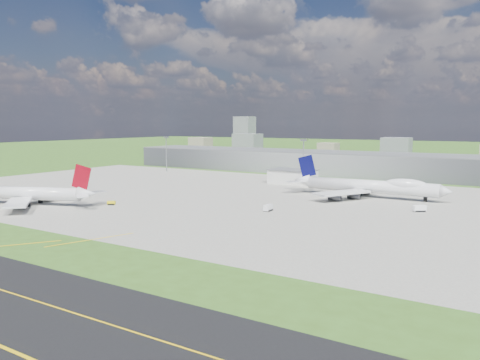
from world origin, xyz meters
The scene contains 20 objects.
ground centered at (0.00, 150.00, 0.00)m, with size 1400.00×1400.00×0.00m, color #375A1C.
apron centered at (10.00, 40.00, 0.04)m, with size 360.00×190.00×0.08m, color gray.
terminal centered at (0.00, 165.00, 7.50)m, with size 300.00×42.00×15.00m, color gray.
ops_building centered at (10.00, 100.00, 4.00)m, with size 26.00×16.00×8.00m, color silver.
mast_west centered at (-100.00, 115.00, 17.71)m, with size 3.50×2.00×25.90m.
mast_center centered at (10.00, 115.00, 17.71)m, with size 3.50×2.00×25.90m.
airliner_red_twin centered at (-57.82, -27.06, 4.93)m, with size 65.24×49.53×18.51m.
airliner_blue_quad centered at (64.34, 71.49, 5.49)m, with size 75.49×59.32×19.74m.
tug_yellow centered at (-26.20, -8.28, 0.90)m, with size 3.92×3.50×1.71m.
van_white_near centered at (39.05, 15.15, 1.32)m, with size 2.53×5.22×2.61m.
van_white_far centered at (91.83, 45.82, 1.32)m, with size 5.51×4.94×2.61m.
bldg_far_w centered at (-220.00, 320.00, 9.00)m, with size 24.00×20.00×18.00m, color gray.
bldg_w centered at (-140.00, 300.00, 12.00)m, with size 28.00×22.00×24.00m, color slate.
bldg_cw centered at (-60.00, 340.00, 7.00)m, with size 20.00×18.00×14.00m, color gray.
bldg_c centered at (20.00, 310.00, 11.00)m, with size 26.00×20.00×22.00m, color slate.
bldg_tall_w centered at (-180.00, 360.00, 22.00)m, with size 22.00×20.00×44.00m, color slate.
tree_far_w centered at (-200.00, 270.00, 5.18)m, with size 7.20×7.20×8.80m.
tree_w centered at (-110.00, 265.00, 4.86)m, with size 6.75×6.75×8.25m.
tree_c centered at (-20.00, 280.00, 5.84)m, with size 8.10×8.10×9.90m.
tree_e centered at (70.00, 275.00, 5.51)m, with size 7.65×7.65×9.35m.
Camera 1 is at (127.56, -150.48, 35.68)m, focal length 35.00 mm.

